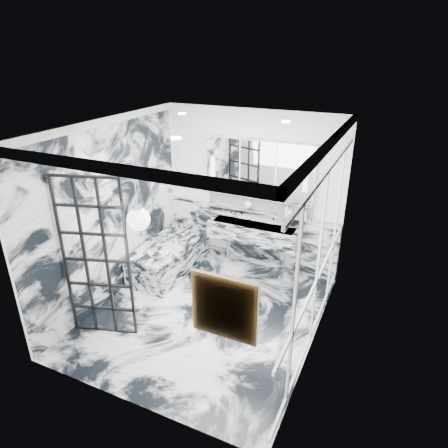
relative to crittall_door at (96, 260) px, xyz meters
The scene contains 25 objects.
floor 1.84m from the crittall_door, 39.32° to the left, with size 3.60×3.60×0.00m, color silver.
ceiling 2.20m from the crittall_door, 39.32° to the left, with size 3.60×3.60×0.00m, color white.
wall_back 2.95m from the crittall_door, 67.60° to the left, with size 3.60×3.60×0.00m, color white.
wall_front 1.45m from the crittall_door, 38.22° to the right, with size 3.60×3.60×0.00m, color white.
wall_left 1.07m from the crittall_door, 117.59° to the left, with size 3.60×3.60×0.00m, color white.
wall_right 2.88m from the crittall_door, 18.64° to the left, with size 3.60×3.60×0.00m, color white.
marble_clad_back 2.98m from the crittall_door, 67.41° to the left, with size 3.18×0.05×1.05m, color silver.
marble_clad_left 1.05m from the crittall_door, 116.85° to the left, with size 0.02×3.56×2.68m, color silver.
panel_molding 2.86m from the crittall_door, 18.77° to the left, with size 0.03×3.40×2.30m, color white.
soap_bottle_a 3.19m from the crittall_door, 55.55° to the left, with size 0.07×0.08×0.19m, color #8C5919.
soap_bottle_b 3.36m from the crittall_door, 51.43° to the left, with size 0.08×0.08×0.18m, color #4C4C51.
soap_bottle_c 3.22m from the crittall_door, 54.62° to the left, with size 0.11×0.11×0.14m, color silver.
face_pot 2.85m from the crittall_door, 67.21° to the left, with size 0.14×0.14×0.14m, color white.
amber_bottle 3.19m from the crittall_door, 55.33° to the left, with size 0.04×0.04×0.10m, color #8C5919.
flower_vase 1.29m from the crittall_door, 75.97° to the left, with size 0.07×0.07×0.12m, color silver.
crittall_door is the anchor object (origin of this frame).
artwork 2.44m from the crittall_door, 20.59° to the right, with size 0.52×0.05×0.52m, color orange.
pendant_light 1.18m from the crittall_door, ahead, with size 0.26×0.26×0.26m, color white.
trough_sink 2.81m from the crittall_door, 62.81° to the left, with size 1.60×0.45×0.30m, color silver.
ledge 2.93m from the crittall_door, 64.28° to the left, with size 1.90×0.14×0.04m, color silver.
subway_tile 2.98m from the crittall_door, 64.80° to the left, with size 1.90×0.03×0.23m, color white.
mirror_cabinet 3.01m from the crittall_door, 64.33° to the left, with size 1.90×0.16×1.00m, color white.
sconce_left 2.66m from the crittall_door, 79.98° to the left, with size 0.07×0.07×0.40m, color white.
sconce_right 3.36m from the crittall_door, 50.63° to the left, with size 0.07×0.07×0.40m, color white.
bathtub 2.01m from the crittall_door, 91.73° to the left, with size 0.75×1.65×0.55m, color silver.
Camera 1 is at (2.32, -4.36, 3.72)m, focal length 32.00 mm.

